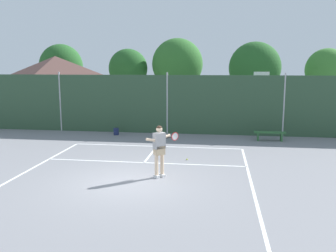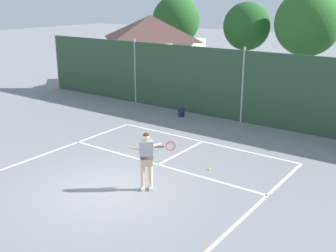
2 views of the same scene
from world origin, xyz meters
name	(u,v)px [view 1 (image 1 of 2)]	position (x,y,z in m)	size (l,w,h in m)	color
ground_plane	(129,182)	(0.00, 0.00, 0.00)	(120.00, 120.00, 0.00)	gray
court_markings	(134,176)	(0.00, 0.65, 0.00)	(8.30, 11.10, 0.01)	white
chainlink_fence	(167,104)	(0.00, 9.00, 1.69)	(26.09, 0.09, 3.53)	#2D4C33
basketball_hoop	(261,93)	(5.37, 10.31, 2.31)	(0.90, 0.67, 3.55)	#284CB2
clubhouse_building	(57,87)	(-8.64, 13.12, 2.37)	(5.80, 5.39, 4.57)	silver
treeline_backdrop	(186,67)	(0.09, 19.65, 3.79)	(26.42, 3.91, 6.21)	brown
tennis_player	(160,146)	(0.94, 0.68, 1.11)	(1.02, 1.09, 1.85)	silver
tennis_ball	(187,159)	(1.69, 3.13, 0.03)	(0.07, 0.07, 0.07)	#CCE033
backpack_navy	(116,132)	(-2.81, 8.07, 0.19)	(0.31, 0.29, 0.46)	navy
courtside_bench	(270,134)	(5.63, 7.65, 0.36)	(1.60, 0.36, 0.48)	#336B38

